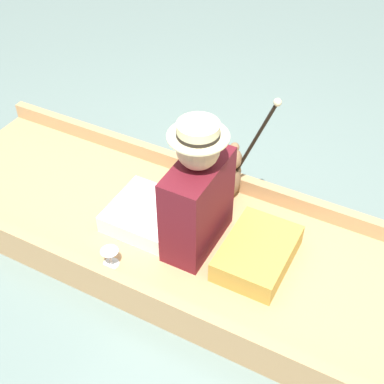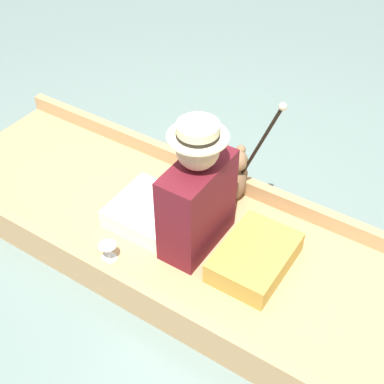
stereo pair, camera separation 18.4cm
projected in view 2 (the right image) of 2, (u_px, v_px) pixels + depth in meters
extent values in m
plane|color=slate|center=(185.00, 249.00, 3.10)|extent=(16.00, 16.00, 0.00)
cube|color=tan|center=(185.00, 242.00, 3.05)|extent=(1.05, 3.27, 0.13)
cube|color=tan|center=(130.00, 287.00, 2.67)|extent=(0.06, 3.27, 0.10)
cube|color=tan|center=(230.00, 179.00, 3.29)|extent=(0.06, 3.27, 0.10)
cube|color=#B7933D|center=(255.00, 257.00, 2.80)|extent=(0.49, 0.34, 0.13)
cube|color=white|center=(150.00, 212.00, 3.07)|extent=(0.41, 0.42, 0.11)
cube|color=#5B141E|center=(197.00, 206.00, 2.80)|extent=(0.46, 0.22, 0.53)
cube|color=beige|center=(179.00, 192.00, 2.82)|extent=(0.04, 0.01, 0.29)
cube|color=white|center=(165.00, 202.00, 2.72)|extent=(0.02, 0.01, 0.32)
cube|color=white|center=(192.00, 175.00, 2.88)|extent=(0.02, 0.01, 0.32)
sphere|color=tan|center=(198.00, 149.00, 2.55)|extent=(0.22, 0.22, 0.22)
cylinder|color=beige|center=(198.00, 137.00, 2.50)|extent=(0.30, 0.30, 0.01)
cylinder|color=beige|center=(198.00, 130.00, 2.47)|extent=(0.21, 0.21, 0.07)
cylinder|color=black|center=(198.00, 134.00, 2.49)|extent=(0.21, 0.21, 0.02)
ellipsoid|color=#846042|center=(235.00, 183.00, 3.16)|extent=(0.16, 0.13, 0.23)
sphere|color=#846042|center=(236.00, 161.00, 3.05)|extent=(0.13, 0.13, 0.13)
sphere|color=brown|center=(228.00, 159.00, 3.08)|extent=(0.05, 0.05, 0.05)
sphere|color=#846042|center=(233.00, 158.00, 2.99)|extent=(0.06, 0.06, 0.06)
sphere|color=#846042|center=(241.00, 150.00, 3.04)|extent=(0.06, 0.06, 0.06)
cylinder|color=#846042|center=(228.00, 186.00, 3.08)|extent=(0.09, 0.06, 0.10)
cylinder|color=#846042|center=(242.00, 170.00, 3.19)|extent=(0.09, 0.06, 0.10)
sphere|color=#846042|center=(226.00, 196.00, 3.21)|extent=(0.07, 0.07, 0.07)
sphere|color=#846042|center=(233.00, 188.00, 3.26)|extent=(0.07, 0.07, 0.07)
cylinder|color=silver|center=(109.00, 258.00, 2.87)|extent=(0.09, 0.09, 0.01)
cylinder|color=silver|center=(109.00, 254.00, 2.85)|extent=(0.01, 0.01, 0.06)
cone|color=silver|center=(108.00, 248.00, 2.82)|extent=(0.10, 0.10, 0.04)
cylinder|color=black|center=(253.00, 155.00, 2.97)|extent=(0.02, 0.29, 0.73)
sphere|color=beige|center=(283.00, 107.00, 2.67)|extent=(0.04, 0.04, 0.04)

